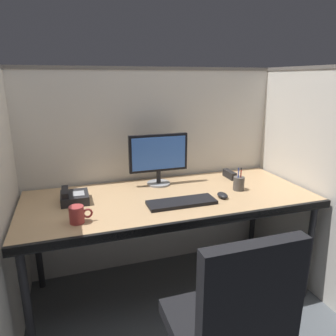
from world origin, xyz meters
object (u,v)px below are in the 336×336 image
pen_cup (239,183)px  monitor_center (158,156)px  keyboard_main (182,202)px  computer_mouse (222,195)px  desk_phone (74,197)px  red_stapler (230,174)px  coffee_mug (77,215)px  desk (171,203)px

pen_cup → monitor_center: bearing=150.0°
keyboard_main → pen_cup: 0.48m
monitor_center → computer_mouse: 0.54m
desk_phone → red_stapler: 1.19m
computer_mouse → keyboard_main: bearing=-176.9°
computer_mouse → coffee_mug: bearing=-174.8°
monitor_center → desk_phone: (-0.61, -0.16, -0.18)m
monitor_center → keyboard_main: size_ratio=1.00×
keyboard_main → desk_phone: bearing=159.2°
monitor_center → coffee_mug: monitor_center is taller
desk_phone → computer_mouse: bearing=-13.7°
red_stapler → desk_phone: bearing=-173.4°
monitor_center → pen_cup: size_ratio=2.60×
monitor_center → desk_phone: size_ratio=2.26×
coffee_mug → red_stapler: bearing=20.9°
desk → monitor_center: size_ratio=4.42×
computer_mouse → red_stapler: red_stapler is taller
desk → pen_cup: size_ratio=11.50×
monitor_center → red_stapler: (0.57, -0.02, -0.19)m
keyboard_main → pen_cup: (0.47, 0.11, 0.04)m
desk_phone → coffee_mug: bearing=-88.2°
desk → computer_mouse: 0.34m
red_stapler → desk: bearing=-157.1°
desk → monitor_center: (-0.01, 0.26, 0.27)m
desk_phone → red_stapler: size_ratio=1.27×
desk → red_stapler: red_stapler is taller
desk_phone → red_stapler: desk_phone is taller
desk_phone → coffee_mug: (0.01, -0.31, 0.01)m
monitor_center → computer_mouse: (0.32, -0.38, -0.20)m
monitor_center → desk: bearing=-88.4°
pen_cup → desk: bearing=176.9°
desk → red_stapler: 0.62m
desk → red_stapler: bearing=22.9°
desk_phone → pen_cup: pen_cup is taller
coffee_mug → pen_cup: bearing=9.4°
desk_phone → desk: bearing=-9.5°
coffee_mug → computer_mouse: bearing=5.2°
keyboard_main → red_stapler: (0.54, 0.38, 0.02)m
keyboard_main → monitor_center: bearing=94.3°
computer_mouse → desk_phone: desk_phone is taller
computer_mouse → red_stapler: 0.44m
desk → keyboard_main: bearing=-80.5°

